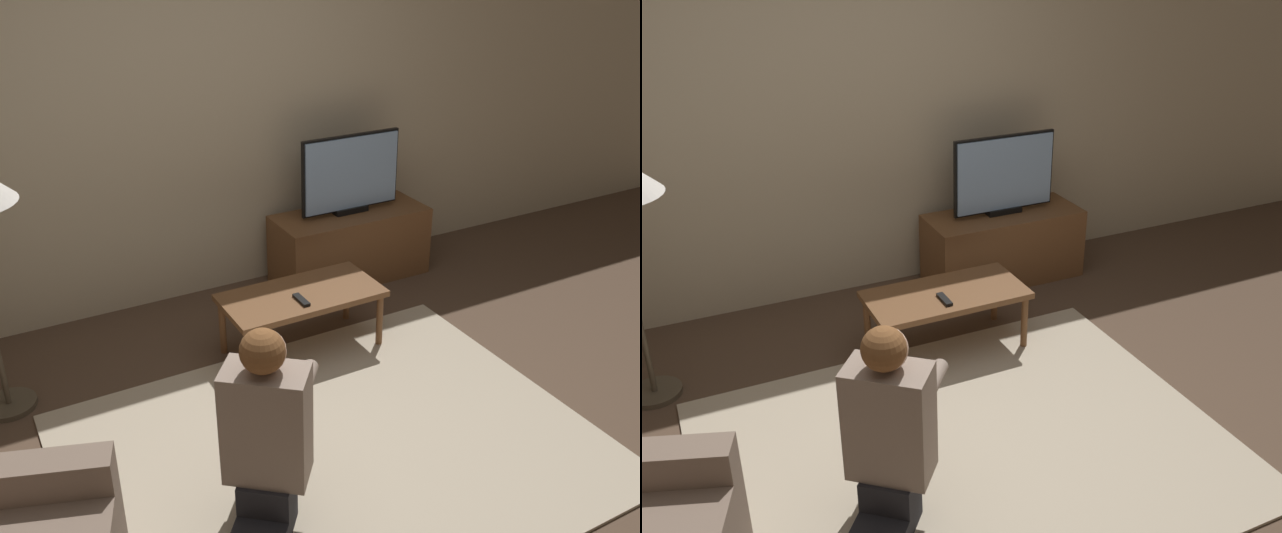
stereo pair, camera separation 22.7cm
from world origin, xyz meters
TOP-DOWN VIEW (x-y plane):
  - ground_plane at (0.00, 0.00)m, footprint 10.00×10.00m
  - wall_back at (0.00, 1.93)m, footprint 10.00×0.06m
  - rug at (0.00, 0.00)m, footprint 2.48×1.94m
  - tv_stand at (1.04, 1.60)m, footprint 1.09×0.45m
  - tv at (1.04, 1.60)m, footprint 0.74×0.08m
  - coffee_table at (0.29, 0.89)m, footprint 0.93×0.46m
  - person_kneeling at (-0.48, -0.28)m, footprint 0.72×0.80m
  - remote at (0.24, 0.80)m, footprint 0.04×0.15m

SIDE VIEW (x-z plane):
  - ground_plane at x=0.00m, z-range 0.00..0.00m
  - rug at x=0.00m, z-range 0.00..0.02m
  - tv_stand at x=1.04m, z-range 0.00..0.50m
  - coffee_table at x=0.29m, z-range 0.15..0.53m
  - remote at x=0.24m, z-range 0.38..0.40m
  - person_kneeling at x=-0.48m, z-range -0.01..0.94m
  - tv at x=1.04m, z-range 0.50..1.05m
  - wall_back at x=0.00m, z-range 0.00..2.60m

